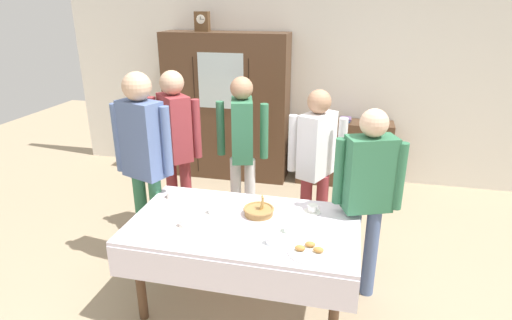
{
  "coord_description": "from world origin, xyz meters",
  "views": [
    {
      "loc": [
        0.71,
        -2.86,
        2.28
      ],
      "look_at": [
        0.0,
        0.2,
        1.08
      ],
      "focal_mm": 29.35,
      "sensor_mm": 36.0,
      "label": 1
    }
  ],
  "objects_px": {
    "tea_cup_back_edge": "(184,223)",
    "dining_table": "(243,236)",
    "tea_cup_near_right": "(213,211)",
    "person_near_right_end": "(143,153)",
    "wall_cabinet": "(227,107)",
    "bookshelf_low": "(343,153)",
    "person_behind_table_left": "(176,139)",
    "pastry_plate": "(309,251)",
    "book_stack": "(346,120)",
    "spoon_back_edge": "(194,211)",
    "bread_basket": "(259,211)",
    "tea_cup_far_left": "(289,229)",
    "person_behind_table_right": "(242,141)",
    "spoon_near_right": "(163,235)",
    "person_by_cabinet": "(367,188)",
    "spoon_mid_right": "(241,239)",
    "tea_cup_mid_right": "(172,195)",
    "tea_cup_near_left": "(312,209)",
    "mantel_clock": "(202,21)",
    "tea_cup_far_right": "(271,241)",
    "person_beside_shelf": "(316,157)"
  },
  "relations": [
    {
      "from": "spoon_back_edge",
      "to": "spoon_near_right",
      "type": "relative_size",
      "value": 1.0
    },
    {
      "from": "tea_cup_mid_right",
      "to": "pastry_plate",
      "type": "bearing_deg",
      "value": -24.47
    },
    {
      "from": "bookshelf_low",
      "to": "person_behind_table_left",
      "type": "xyz_separation_m",
      "value": [
        -1.57,
        -1.7,
        0.61
      ]
    },
    {
      "from": "spoon_near_right",
      "to": "person_near_right_end",
      "type": "relative_size",
      "value": 0.07
    },
    {
      "from": "tea_cup_near_right",
      "to": "person_near_right_end",
      "type": "distance_m",
      "value": 0.82
    },
    {
      "from": "bread_basket",
      "to": "spoon_mid_right",
      "type": "relative_size",
      "value": 2.02
    },
    {
      "from": "tea_cup_back_edge",
      "to": "person_by_cabinet",
      "type": "relative_size",
      "value": 0.08
    },
    {
      "from": "tea_cup_far_left",
      "to": "wall_cabinet",
      "type": "bearing_deg",
      "value": 115.47
    },
    {
      "from": "tea_cup_near_left",
      "to": "pastry_plate",
      "type": "relative_size",
      "value": 0.46
    },
    {
      "from": "person_by_cabinet",
      "to": "spoon_back_edge",
      "type": "bearing_deg",
      "value": -168.23
    },
    {
      "from": "dining_table",
      "to": "pastry_plate",
      "type": "distance_m",
      "value": 0.59
    },
    {
      "from": "tea_cup_back_edge",
      "to": "tea_cup_near_right",
      "type": "distance_m",
      "value": 0.28
    },
    {
      "from": "person_behind_table_right",
      "to": "bookshelf_low",
      "type": "bearing_deg",
      "value": 57.05
    },
    {
      "from": "tea_cup_far_left",
      "to": "tea_cup_near_right",
      "type": "xyz_separation_m",
      "value": [
        -0.62,
        0.15,
        -0.0
      ]
    },
    {
      "from": "dining_table",
      "to": "pastry_plate",
      "type": "xyz_separation_m",
      "value": [
        0.52,
        -0.26,
        0.11
      ]
    },
    {
      "from": "bread_basket",
      "to": "person_beside_shelf",
      "type": "distance_m",
      "value": 0.88
    },
    {
      "from": "tea_cup_far_left",
      "to": "person_behind_table_right",
      "type": "distance_m",
      "value": 1.38
    },
    {
      "from": "tea_cup_near_left",
      "to": "person_behind_table_right",
      "type": "bearing_deg",
      "value": 133.13
    },
    {
      "from": "book_stack",
      "to": "spoon_back_edge",
      "type": "height_order",
      "value": "book_stack"
    },
    {
      "from": "tea_cup_far_right",
      "to": "spoon_near_right",
      "type": "distance_m",
      "value": 0.77
    },
    {
      "from": "dining_table",
      "to": "person_by_cabinet",
      "type": "xyz_separation_m",
      "value": [
        0.88,
        0.38,
        0.31
      ]
    },
    {
      "from": "tea_cup_far_left",
      "to": "bookshelf_low",
      "type": "bearing_deg",
      "value": 83.42
    },
    {
      "from": "person_near_right_end",
      "to": "tea_cup_near_left",
      "type": "bearing_deg",
      "value": -3.09
    },
    {
      "from": "bookshelf_low",
      "to": "spoon_mid_right",
      "type": "xyz_separation_m",
      "value": [
        -0.62,
        -2.84,
        0.31
      ]
    },
    {
      "from": "dining_table",
      "to": "spoon_near_right",
      "type": "height_order",
      "value": "spoon_near_right"
    },
    {
      "from": "spoon_near_right",
      "to": "tea_cup_far_left",
      "type": "bearing_deg",
      "value": 15.13
    },
    {
      "from": "bread_basket",
      "to": "person_near_right_end",
      "type": "height_order",
      "value": "person_near_right_end"
    },
    {
      "from": "tea_cup_far_left",
      "to": "spoon_mid_right",
      "type": "bearing_deg",
      "value": -151.93
    },
    {
      "from": "spoon_mid_right",
      "to": "bookshelf_low",
      "type": "bearing_deg",
      "value": 77.71
    },
    {
      "from": "person_beside_shelf",
      "to": "person_near_right_end",
      "type": "bearing_deg",
      "value": -157.91
    },
    {
      "from": "bookshelf_low",
      "to": "person_behind_table_right",
      "type": "xyz_separation_m",
      "value": [
        -0.97,
        -1.49,
        0.56
      ]
    },
    {
      "from": "dining_table",
      "to": "tea_cup_back_edge",
      "type": "relative_size",
      "value": 13.08
    },
    {
      "from": "book_stack",
      "to": "pastry_plate",
      "type": "height_order",
      "value": "book_stack"
    },
    {
      "from": "dining_table",
      "to": "tea_cup_near_right",
      "type": "distance_m",
      "value": 0.32
    },
    {
      "from": "tea_cup_back_edge",
      "to": "dining_table",
      "type": "bearing_deg",
      "value": 17.41
    },
    {
      "from": "person_behind_table_left",
      "to": "person_by_cabinet",
      "type": "xyz_separation_m",
      "value": [
        1.79,
        -0.56,
        -0.09
      ]
    },
    {
      "from": "wall_cabinet",
      "to": "spoon_mid_right",
      "type": "xyz_separation_m",
      "value": [
        0.94,
        -2.79,
        -0.23
      ]
    },
    {
      "from": "tea_cup_back_edge",
      "to": "person_behind_table_left",
      "type": "distance_m",
      "value": 1.21
    },
    {
      "from": "tea_cup_back_edge",
      "to": "bread_basket",
      "type": "bearing_deg",
      "value": 31.88
    },
    {
      "from": "tea_cup_near_right",
      "to": "spoon_back_edge",
      "type": "bearing_deg",
      "value": -179.03
    },
    {
      "from": "spoon_back_edge",
      "to": "person_behind_table_left",
      "type": "distance_m",
      "value": 1.01
    },
    {
      "from": "mantel_clock",
      "to": "book_stack",
      "type": "height_order",
      "value": "mantel_clock"
    },
    {
      "from": "wall_cabinet",
      "to": "person_near_right_end",
      "type": "relative_size",
      "value": 1.09
    },
    {
      "from": "spoon_near_right",
      "to": "person_behind_table_right",
      "type": "bearing_deg",
      "value": 81.81
    },
    {
      "from": "mantel_clock",
      "to": "person_near_right_end",
      "type": "xyz_separation_m",
      "value": [
        0.23,
        -2.2,
        -0.96
      ]
    },
    {
      "from": "wall_cabinet",
      "to": "person_near_right_end",
      "type": "bearing_deg",
      "value": -91.7
    },
    {
      "from": "bread_basket",
      "to": "person_near_right_end",
      "type": "xyz_separation_m",
      "value": [
        -1.05,
        0.21,
        0.32
      ]
    },
    {
      "from": "tea_cup_far_right",
      "to": "tea_cup_mid_right",
      "type": "distance_m",
      "value": 1.08
    },
    {
      "from": "tea_cup_near_right",
      "to": "person_near_right_end",
      "type": "relative_size",
      "value": 0.07
    },
    {
      "from": "person_by_cabinet",
      "to": "tea_cup_near_right",
      "type": "bearing_deg",
      "value": -166.83
    }
  ]
}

